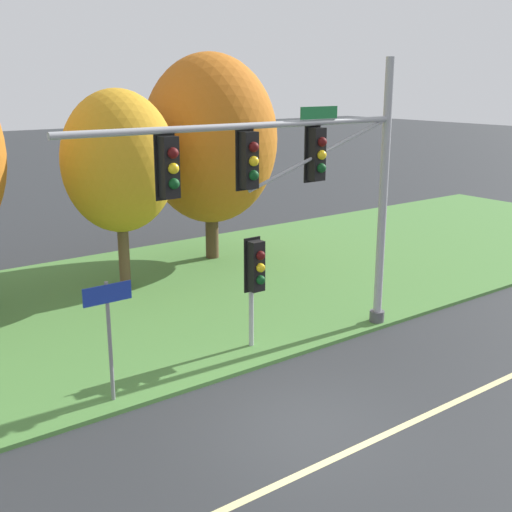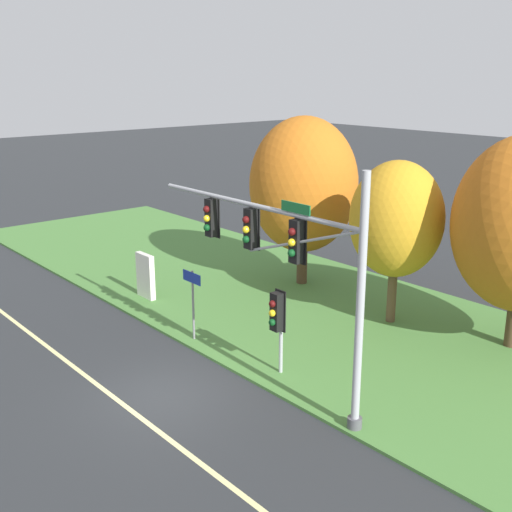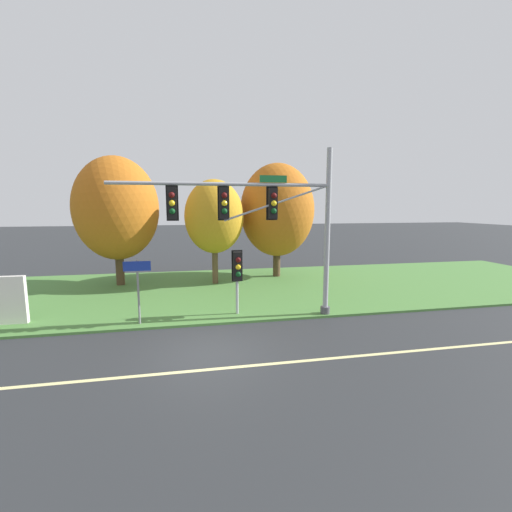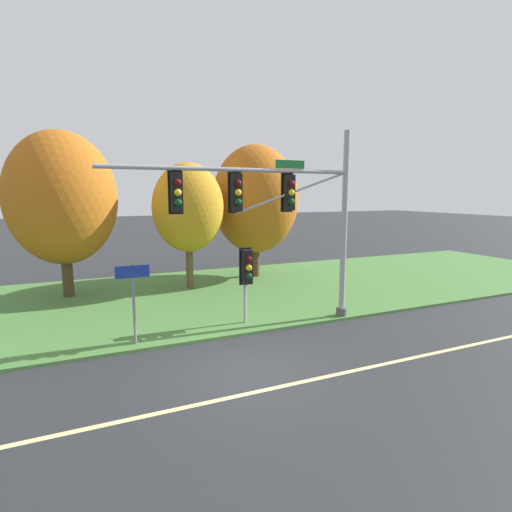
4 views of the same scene
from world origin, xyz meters
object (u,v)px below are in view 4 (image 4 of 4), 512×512
(pedestrian_signal_near_kerb, at_px, (247,271))
(tree_left_of_mast, at_px, (188,208))
(route_sign_post, at_px, (133,291))
(tree_nearest_road, at_px, (62,198))
(traffic_signal_mast, at_px, (279,206))
(tree_behind_signpost, at_px, (255,200))

(pedestrian_signal_near_kerb, bearing_deg, tree_left_of_mast, 94.16)
(route_sign_post, bearing_deg, tree_nearest_road, 105.38)
(traffic_signal_mast, xyz_separation_m, tree_behind_signpost, (2.74, 8.22, 0.08))
(traffic_signal_mast, relative_size, tree_behind_signpost, 1.20)
(pedestrian_signal_near_kerb, distance_m, tree_nearest_road, 9.51)
(traffic_signal_mast, height_order, tree_behind_signpost, tree_behind_signpost)
(pedestrian_signal_near_kerb, distance_m, tree_left_of_mast, 6.63)
(tree_behind_signpost, bearing_deg, traffic_signal_mast, -108.41)
(pedestrian_signal_near_kerb, bearing_deg, tree_nearest_road, 130.61)
(route_sign_post, relative_size, tree_behind_signpost, 0.35)
(pedestrian_signal_near_kerb, height_order, tree_behind_signpost, tree_behind_signpost)
(traffic_signal_mast, bearing_deg, route_sign_post, 178.07)
(route_sign_post, distance_m, tree_behind_signpost, 11.42)
(tree_left_of_mast, xyz_separation_m, tree_behind_signpost, (4.17, 1.36, 0.36))
(pedestrian_signal_near_kerb, relative_size, tree_left_of_mast, 0.45)
(traffic_signal_mast, relative_size, tree_nearest_road, 1.19)
(tree_behind_signpost, bearing_deg, route_sign_post, -133.53)
(traffic_signal_mast, distance_m, pedestrian_signal_near_kerb, 2.56)
(route_sign_post, height_order, tree_left_of_mast, tree_left_of_mast)
(tree_left_of_mast, height_order, tree_behind_signpost, tree_behind_signpost)
(route_sign_post, distance_m, tree_left_of_mast, 7.89)
(tree_left_of_mast, bearing_deg, route_sign_post, -117.50)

